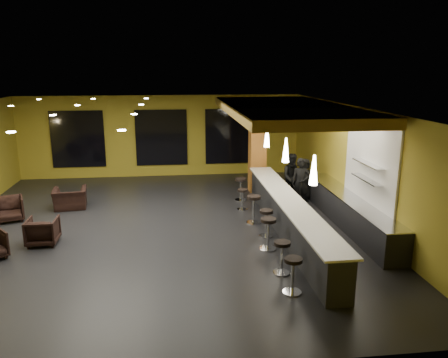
{
  "coord_description": "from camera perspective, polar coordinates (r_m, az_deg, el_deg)",
  "views": [
    {
      "loc": [
        0.44,
        -12.41,
        4.61
      ],
      "look_at": [
        2.0,
        0.5,
        1.3
      ],
      "focal_mm": 35.0,
      "sensor_mm": 36.0,
      "label": 1
    }
  ],
  "objects": [
    {
      "name": "floor",
      "position": [
        13.26,
        -8.4,
        -6.45
      ],
      "size": [
        12.0,
        13.0,
        0.1
      ],
      "primitive_type": "cube",
      "color": "black",
      "rests_on": "ground"
    },
    {
      "name": "ceiling",
      "position": [
        12.46,
        -9.01,
        9.23
      ],
      "size": [
        12.0,
        13.0,
        0.1
      ],
      "primitive_type": "cube",
      "color": "black"
    },
    {
      "name": "wall_back",
      "position": [
        19.18,
        -8.17,
        5.57
      ],
      "size": [
        12.0,
        0.1,
        3.5
      ],
      "primitive_type": "cube",
      "color": "olive",
      "rests_on": "floor"
    },
    {
      "name": "wall_front",
      "position": [
        6.54,
        -10.26,
        -11.94
      ],
      "size": [
        12.0,
        0.1,
        3.5
      ],
      "primitive_type": "cube",
      "color": "olive",
      "rests_on": "floor"
    },
    {
      "name": "wall_right",
      "position": [
        13.92,
        17.06,
        1.79
      ],
      "size": [
        0.1,
        13.0,
        3.5
      ],
      "primitive_type": "cube",
      "color": "olive",
      "rests_on": "floor"
    },
    {
      "name": "wood_soffit",
      "position": [
        13.93,
        8.05,
        9.0
      ],
      "size": [
        3.6,
        8.0,
        0.28
      ],
      "primitive_type": "cube",
      "color": "olive",
      "rests_on": "ceiling"
    },
    {
      "name": "window_left",
      "position": [
        19.47,
        -18.55,
        4.95
      ],
      "size": [
        2.2,
        0.06,
        2.4
      ],
      "primitive_type": "cube",
      "color": "black",
      "rests_on": "wall_back"
    },
    {
      "name": "window_center",
      "position": [
        19.08,
        -8.17,
        5.37
      ],
      "size": [
        2.2,
        0.06,
        2.4
      ],
      "primitive_type": "cube",
      "color": "black",
      "rests_on": "wall_back"
    },
    {
      "name": "window_right",
      "position": [
        19.24,
        0.84,
        5.59
      ],
      "size": [
        2.2,
        0.06,
        2.4
      ],
      "primitive_type": "cube",
      "color": "black",
      "rests_on": "wall_back"
    },
    {
      "name": "tile_backsplash",
      "position": [
        12.94,
        18.54,
        1.89
      ],
      "size": [
        0.06,
        3.2,
        2.4
      ],
      "primitive_type": "cube",
      "color": "white",
      "rests_on": "wall_right"
    },
    {
      "name": "bar_counter",
      "position": [
        12.54,
        8.37,
        -5.0
      ],
      "size": [
        0.6,
        8.0,
        1.0
      ],
      "primitive_type": "cube",
      "color": "black",
      "rests_on": "floor"
    },
    {
      "name": "bar_top",
      "position": [
        12.38,
        8.45,
        -2.71
      ],
      "size": [
        0.78,
        8.1,
        0.05
      ],
      "primitive_type": "cube",
      "color": "silver",
      "rests_on": "bar_counter"
    },
    {
      "name": "prep_counter",
      "position": [
        13.65,
        15.95,
        -4.12
      ],
      "size": [
        0.7,
        6.0,
        0.86
      ],
      "primitive_type": "cube",
      "color": "black",
      "rests_on": "floor"
    },
    {
      "name": "prep_top",
      "position": [
        13.52,
        16.09,
        -2.28
      ],
      "size": [
        0.72,
        6.0,
        0.03
      ],
      "primitive_type": "cube",
      "color": "silver",
      "rests_on": "prep_counter"
    },
    {
      "name": "wall_shelf_lower",
      "position": [
        12.79,
        18.2,
        -0.06
      ],
      "size": [
        0.3,
        1.5,
        0.03
      ],
      "primitive_type": "cube",
      "color": "silver",
      "rests_on": "wall_right"
    },
    {
      "name": "wall_shelf_upper",
      "position": [
        12.69,
        18.36,
        1.91
      ],
      "size": [
        0.3,
        1.5,
        0.03
      ],
      "primitive_type": "cube",
      "color": "silver",
      "rests_on": "wall_right"
    },
    {
      "name": "column",
      "position": [
        16.58,
        4.39,
        4.31
      ],
      "size": [
        0.6,
        0.6,
        3.5
      ],
      "primitive_type": "cube",
      "color": "#A26124",
      "rests_on": "floor"
    },
    {
      "name": "pendant_0",
      "position": [
        10.2,
        11.65,
        1.17
      ],
      "size": [
        0.2,
        0.2,
        0.7
      ],
      "primitive_type": "cone",
      "color": "white",
      "rests_on": "wood_soffit"
    },
    {
      "name": "pendant_1",
      "position": [
        12.54,
        8.08,
        3.75
      ],
      "size": [
        0.2,
        0.2,
        0.7
      ],
      "primitive_type": "cone",
      "color": "white",
      "rests_on": "wood_soffit"
    },
    {
      "name": "pendant_2",
      "position": [
        14.93,
        5.63,
        5.51
      ],
      "size": [
        0.2,
        0.2,
        0.7
      ],
      "primitive_type": "cone",
      "color": "white",
      "rests_on": "wood_soffit"
    },
    {
      "name": "staff_a",
      "position": [
        14.94,
        9.97,
        -0.52
      ],
      "size": [
        0.71,
        0.58,
        1.7
      ],
      "primitive_type": "imported",
      "rotation": [
        0.0,
        0.0,
        -0.31
      ],
      "color": "black",
      "rests_on": "floor"
    },
    {
      "name": "staff_b",
      "position": [
        15.61,
        8.97,
        0.19
      ],
      "size": [
        0.88,
        0.71,
        1.71
      ],
      "primitive_type": "imported",
      "rotation": [
        0.0,
        0.0,
        -0.07
      ],
      "color": "black",
      "rests_on": "floor"
    },
    {
      "name": "staff_c",
      "position": [
        15.77,
        10.43,
        -0.09
      ],
      "size": [
        0.82,
        0.62,
        1.52
      ],
      "primitive_type": "imported",
      "rotation": [
        0.0,
        0.0,
        -0.2
      ],
      "color": "black",
      "rests_on": "floor"
    },
    {
      "name": "armchair_b",
      "position": [
        12.77,
        -22.6,
        -6.3
      ],
      "size": [
        0.78,
        0.81,
        0.73
      ],
      "primitive_type": "imported",
      "rotation": [
        0.0,
        0.0,
        3.15
      ],
      "color": "black",
      "rests_on": "floor"
    },
    {
      "name": "armchair_c",
      "position": [
        15.08,
        -26.21,
        -3.54
      ],
      "size": [
        1.03,
        1.04,
        0.75
      ],
      "primitive_type": "imported",
      "rotation": [
        0.0,
        0.0,
        0.33
      ],
      "color": "black",
      "rests_on": "floor"
    },
    {
      "name": "armchair_d",
      "position": [
        15.59,
        -19.46,
        -2.42
      ],
      "size": [
        1.18,
        1.07,
        0.7
      ],
      "primitive_type": "imported",
      "rotation": [
        0.0,
        0.0,
        3.27
      ],
      "color": "black",
      "rests_on": "floor"
    },
    {
      "name": "bar_stool_0",
      "position": [
        9.42,
        8.99,
        -11.75
      ],
      "size": [
        0.4,
        0.4,
        0.79
      ],
      "rotation": [
        0.0,
        0.0,
        -0.29
      ],
      "color": "silver",
      "rests_on": "floor"
    },
    {
      "name": "bar_stool_1",
      "position": [
        10.21,
        7.57,
        -9.59
      ],
      "size": [
        0.4,
        0.4,
        0.78
      ],
      "rotation": [
        0.0,
        0.0,
        0.13
      ],
      "color": "silver",
      "rests_on": "floor"
    },
    {
      "name": "bar_stool_2",
      "position": [
        11.45,
        5.79,
        -6.6
      ],
      "size": [
        0.43,
        0.43,
        0.85
      ],
      "rotation": [
        0.0,
        0.0,
        0.4
      ],
      "color": "silver",
      "rests_on": "floor"
    },
    {
      "name": "bar_stool_3",
      "position": [
        12.31,
        5.54,
        -5.3
      ],
      "size": [
        0.39,
        0.39,
        0.78
      ],
      "rotation": [
        0.0,
        0.0,
        -0.27
      ],
      "color": "silver",
      "rests_on": "floor"
    },
    {
      "name": "bar_stool_4",
      "position": [
        13.3,
        3.9,
        -3.51
      ],
      "size": [
        0.44,
        0.44,
        0.87
      ],
      "rotation": [
        0.0,
        0.0,
        0.38
      ],
      "color": "silver",
      "rests_on": "floor"
    },
    {
      "name": "bar_stool_5",
      "position": [
        14.56,
        2.43,
        -2.31
      ],
      "size": [
        0.36,
        0.36,
        0.71
      ],
      "rotation": [
        0.0,
        0.0,
        -0.07
      ],
      "color": "silver",
      "rests_on": "floor"
    },
    {
      "name": "bar_stool_6",
      "position": [
        15.56,
        2.2,
        -0.95
      ],
      "size": [
        0.41,
        0.41,
        0.82
      ],
      "rotation": [
        0.0,
        0.0,
        -0.13
      ],
      "color": "silver",
      "rests_on": "floor"
    }
  ]
}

